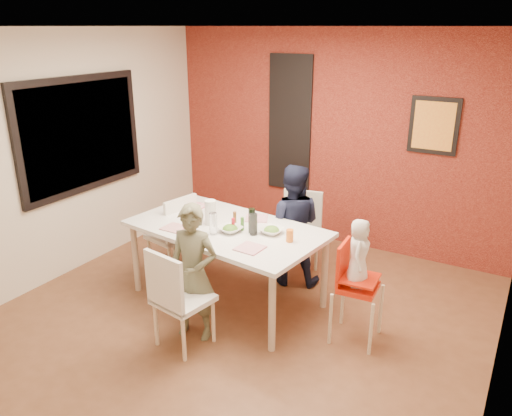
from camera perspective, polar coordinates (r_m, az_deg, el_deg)
The scene contains 34 objects.
ground at distance 5.05m, azimuth -1.75°, elevation -12.30°, with size 4.50×4.50×0.00m, color brown.
ceiling at distance 4.26m, azimuth -2.16°, elevation 20.04°, with size 4.50×4.50×0.02m, color silver.
wall_back at distance 6.43m, azimuth 8.85°, elevation 7.71°, with size 4.50×0.02×2.70m, color beige.
wall_front at distance 2.97m, azimuth -25.90°, elevation -9.25°, with size 4.50×0.02×2.70m, color beige.
wall_left at distance 5.94m, azimuth -20.77°, elevation 5.62°, with size 0.02×4.50×2.70m, color beige.
brick_accent_wall at distance 6.41m, azimuth 8.78°, elevation 7.68°, with size 4.50×0.02×2.70m, color maroon.
picture_window_frame at distance 6.00m, azimuth -19.36°, elevation 7.89°, with size 0.05×1.70×1.30m, color black.
picture_window_pane at distance 5.99m, azimuth -19.27°, elevation 7.88°, with size 0.02×1.55×1.15m, color black.
glassblock_strip at distance 6.60m, azimuth 3.90°, elevation 9.56°, with size 0.55×0.03×1.70m, color silver.
glassblock_surround at distance 6.60m, azimuth 3.88°, elevation 9.55°, with size 0.60×0.03×1.76m, color black.
art_print_frame at distance 6.01m, azimuth 19.66°, elevation 8.85°, with size 0.54×0.03×0.64m, color black.
art_print_canvas at distance 5.99m, azimuth 19.63°, elevation 8.83°, with size 0.44×0.01×0.54m, color gold.
dining_table at distance 5.03m, azimuth -3.39°, elevation -2.91°, with size 2.07×1.31×0.81m.
chair_near at distance 4.40m, azimuth -9.17°, elevation -9.80°, with size 0.50×0.50×0.95m.
chair_far at distance 5.68m, azimuth 5.02°, elevation -2.40°, with size 0.52×0.52×0.96m.
chair_left at distance 5.68m, azimuth -9.21°, elevation -2.64°, with size 0.52×0.52×0.95m.
high_chair at distance 4.56m, azimuth 11.10°, elevation -8.38°, with size 0.42×0.42×0.93m.
child_near at distance 4.51m, azimuth -7.15°, elevation -7.36°, with size 0.47×0.31×1.28m, color brown.
child_far at distance 5.42m, azimuth 4.11°, elevation -1.94°, with size 0.66×0.51×1.35m, color black.
toddler at distance 4.42m, azimuth 11.66°, elevation -5.03°, with size 0.30×0.20×0.62m, color beige.
plate_near_left at distance 5.02m, azimuth -9.34°, elevation -2.24°, with size 0.21×0.21×0.01m, color silver.
plate_far_mid at distance 5.20m, azimuth 0.06°, elevation -1.17°, with size 0.23×0.23×0.01m, color silver.
plate_near_right at distance 4.51m, azimuth -0.70°, elevation -4.61°, with size 0.23×0.23×0.01m, color silver.
plate_far_left at distance 5.59m, azimuth -6.96°, elevation 0.24°, with size 0.23×0.23×0.01m, color white.
salad_bowl_a at distance 4.87m, azimuth -2.97°, elevation -2.44°, with size 0.22×0.22×0.05m, color white.
salad_bowl_b at distance 4.83m, azimuth 1.79°, elevation -2.61°, with size 0.22×0.22×0.05m, color white.
wine_bottle at distance 4.81m, azimuth -0.49°, elevation -1.46°, with size 0.07×0.07×0.25m, color black.
wine_glass_a at distance 4.80m, azimuth -4.91°, elevation -1.78°, with size 0.08×0.08×0.22m, color white.
wine_glass_b at distance 4.77m, azimuth -0.29°, elevation -1.86°, with size 0.08×0.08×0.22m, color silver.
paper_towel_roll at distance 5.03m, azimuth -5.22°, elevation -0.51°, with size 0.11×0.11×0.25m, color white.
condiment_red at distance 4.87m, azimuth -2.62°, elevation -1.91°, with size 0.03×0.03×0.13m, color red.
condiment_green at distance 4.89m, azimuth -1.58°, elevation -1.81°, with size 0.03×0.03×0.13m, color #3D7C29.
condiment_brown at distance 5.03m, azimuth -2.44°, elevation -1.17°, with size 0.04×0.04×0.14m, color brown.
sippy_cup at distance 4.65m, azimuth 3.88°, elevation -3.17°, with size 0.07×0.07×0.12m, color orange.
Camera 1 is at (2.27, -3.61, 2.71)m, focal length 35.00 mm.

